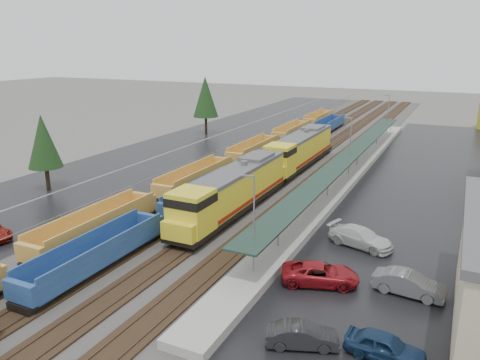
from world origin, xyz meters
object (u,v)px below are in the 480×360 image
Objects in this scene: locomotive_lead at (232,191)px; parked_car_east_c at (361,237)px; well_string_yellow at (196,179)px; parked_car_east_e at (409,284)px; parked_car_east_d at (385,347)px; locomotive_trail at (299,150)px; parked_car_east_a at (302,336)px; parked_car_east_b at (320,274)px; well_string_blue at (205,195)px.

locomotive_lead is 13.62m from parked_car_east_c.
well_string_yellow is at bearing 141.24° from locomotive_lead.
parked_car_east_c is 1.16× the size of parked_car_east_e.
locomotive_lead is at bearing 51.93° from parked_car_east_d.
locomotive_lead is 1.00× the size of locomotive_trail.
parked_car_east_a is (21.27, -23.85, -0.52)m from well_string_yellow.
locomotive_trail is at bearing 30.17° from parked_car_east_d.
parked_car_east_e is at bearing 2.35° from parked_car_east_d.
locomotive_lead is 4.47× the size of parked_car_east_e.
parked_car_east_c is (21.36, -8.38, -0.39)m from well_string_yellow.
locomotive_lead is 15.70m from parked_car_east_b.
parked_car_east_c is at bearing -27.39° from parked_car_east_b.
parked_car_east_b reaches higher than parked_car_east_a.
parked_car_east_e reaches higher than parked_car_east_d.
parked_car_east_e is (0.35, 7.82, 0.06)m from parked_car_east_d.
parked_car_east_e is at bearing -49.89° from parked_car_east_a.
well_string_yellow is at bearing 32.71° from parked_car_east_b.
parked_car_east_d is at bearing -39.91° from well_string_blue.
parked_car_east_c reaches higher than parked_car_east_b.
parked_car_east_c is at bearing -21.58° from parked_car_east_a.
locomotive_trail is 4.47× the size of parked_car_east_e.
parked_car_east_c is (1.26, 7.89, 0.05)m from parked_car_east_b.
well_string_blue is (-4.00, 1.66, -1.43)m from locomotive_lead.
locomotive_lead reaches higher than parked_car_east_e.
parked_car_east_a is 0.86× the size of parked_car_east_e.
locomotive_lead reaches higher than parked_car_east_d.
locomotive_trail reaches higher than well_string_yellow.
locomotive_trail is 3.91× the size of parked_car_east_b.
parked_car_east_d is at bearing -64.72° from locomotive_trail.
parked_car_east_a is 15.47m from parked_car_east_c.
well_string_yellow is at bearing -118.76° from locomotive_trail.
locomotive_trail reaches higher than well_string_blue.
locomotive_lead is at bearing 16.04° from parked_car_east_a.
parked_car_east_a is 0.74× the size of parked_car_east_c.
well_string_yellow is 30.11m from parked_car_east_e.
parked_car_east_d is at bearing -177.37° from parked_car_east_e.
parked_car_east_b is (12.10, -9.85, -1.83)m from locomotive_lead.
parked_car_east_c is at bearing -8.35° from locomotive_lead.
locomotive_trail is at bearing 90.00° from locomotive_lead.
parked_car_east_b is 6.07m from parked_car_east_e.
locomotive_trail is 19.80m from well_string_blue.
well_string_blue reaches higher than parked_car_east_e.
well_string_blue is 27.46× the size of parked_car_east_a.
parked_car_east_e is (5.96, 1.18, 0.03)m from parked_car_east_b.
parked_car_east_b is (12.10, -30.85, -1.83)m from locomotive_trail.
locomotive_trail is 3.84× the size of parked_car_east_c.
parked_car_east_a is 7.67m from parked_car_east_b.
well_string_blue is 25.75m from parked_car_east_a.
parked_car_east_e is (26.05, -15.09, -0.41)m from well_string_yellow.
parked_car_east_a is at bearing -47.88° from well_string_blue.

